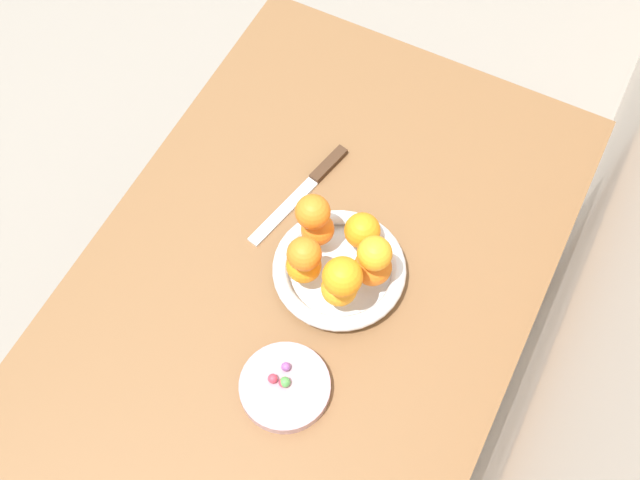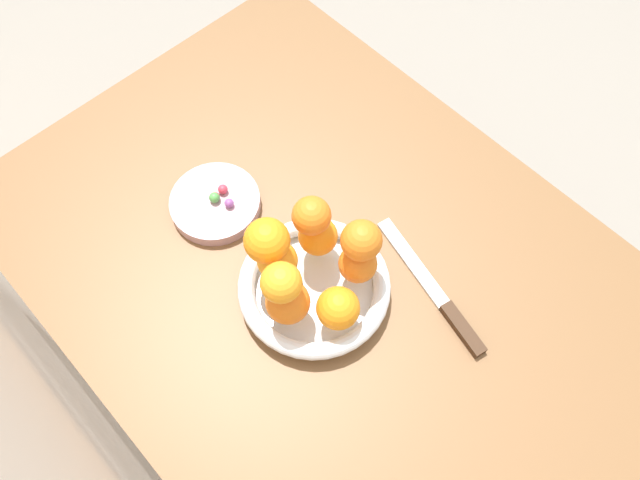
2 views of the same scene
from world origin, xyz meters
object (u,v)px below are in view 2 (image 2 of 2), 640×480
candy_ball_3 (215,197)px  knife (438,296)px  orange_0 (316,237)px  orange_1 (277,261)px  dining_table (332,292)px  candy_ball_0 (223,189)px  candy_ball_1 (229,203)px  orange_4 (358,264)px  orange_8 (361,240)px  candy_dish (215,203)px  orange_7 (311,216)px  fruit_bowl (314,287)px  orange_3 (338,308)px  orange_6 (281,283)px  candy_ball_2 (214,198)px  orange_2 (288,302)px  orange_5 (267,241)px

candy_ball_3 → knife: 0.39m
orange_0 → orange_1: bearing=81.0°
dining_table → candy_ball_0: (0.22, 0.04, 0.12)m
candy_ball_1 → dining_table: bearing=-165.8°
orange_4 → orange_8: 0.06m
orange_0 → orange_1: size_ratio=0.99×
candy_dish → orange_7: orange_7 is taller
fruit_bowl → candy_ball_1: (0.20, 0.00, 0.01)m
orange_3 → orange_6: size_ratio=1.09×
candy_ball_1 → knife: candy_ball_1 is taller
orange_8 → fruit_bowl: bearing=66.9°
candy_ball_1 → orange_1: bearing=171.2°
orange_4 → candy_ball_0: 0.26m
orange_4 → candy_ball_3: orange_4 is taller
orange_3 → candy_ball_2: bearing=0.2°
candy_ball_2 → orange_6: bearing=168.1°
orange_0 → candy_ball_3: 0.19m
orange_4 → knife: (-0.10, -0.07, -0.06)m
knife → orange_8: bearing=31.8°
orange_1 → candy_ball_3: 0.18m
orange_2 → candy_ball_0: size_ratio=4.02×
orange_8 → candy_ball_0: (0.25, 0.06, -0.10)m
orange_8 → candy_ball_1: 0.25m
candy_dish → candy_ball_1: bearing=-156.6°
dining_table → candy_dish: bearing=15.4°
orange_2 → orange_7: bearing=-60.5°
orange_6 → orange_8: orange_6 is taller
candy_ball_3 → orange_3: bearing=179.8°
candy_ball_1 → orange_0: bearing=-163.9°
orange_5 → candy_ball_0: 0.20m
orange_3 → orange_4: bearing=-66.4°
orange_7 → orange_8: bearing=-162.7°
orange_4 → candy_ball_2: size_ratio=3.29×
orange_0 → candy_ball_3: (0.18, 0.05, -0.04)m
orange_0 → orange_1: same height
dining_table → candy_dish: (0.22, 0.06, 0.10)m
candy_dish → orange_4: (-0.26, -0.07, 0.06)m
orange_1 → candy_ball_2: (0.17, -0.01, -0.04)m
orange_4 → candy_ball_2: bearing=15.5°
orange_0 → orange_7: (0.01, 0.00, 0.06)m
orange_6 → knife: size_ratio=0.22×
dining_table → orange_0: orange_0 is taller
orange_6 → orange_7: size_ratio=1.01×
orange_6 → dining_table: bearing=-85.5°
orange_2 → candy_ball_1: size_ratio=4.23×
fruit_bowl → candy_ball_2: (0.22, 0.01, 0.01)m
orange_1 → orange_3: orange_3 is taller
orange_5 → candy_ball_0: orange_5 is taller
orange_8 → knife: bearing=-148.2°
orange_7 → orange_8: same height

